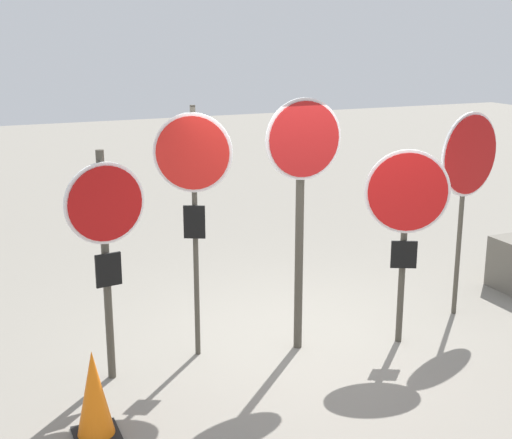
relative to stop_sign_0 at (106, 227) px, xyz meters
name	(u,v)px	position (x,y,z in m)	size (l,w,h in m)	color
ground_plane	(302,346)	(1.96, -0.06, -1.49)	(40.00, 40.00, 0.00)	gray
stop_sign_0	(106,227)	(0.00, 0.00, 0.00)	(0.74, 0.17, 2.18)	#474238
stop_sign_1	(193,174)	(0.89, 0.16, 0.39)	(0.69, 0.36, 2.51)	#474238
stop_sign_2	(302,176)	(1.91, -0.10, 0.33)	(0.79, 0.15, 2.58)	#474238
stop_sign_3	(406,207)	(2.93, -0.40, -0.02)	(0.77, 0.40, 2.06)	#474238
stop_sign_4	(469,164)	(4.00, -0.01, 0.28)	(0.91, 0.25, 2.34)	#474238
traffic_cone_0	(94,394)	(-0.34, -0.90, -1.12)	(0.36, 0.36, 0.74)	black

